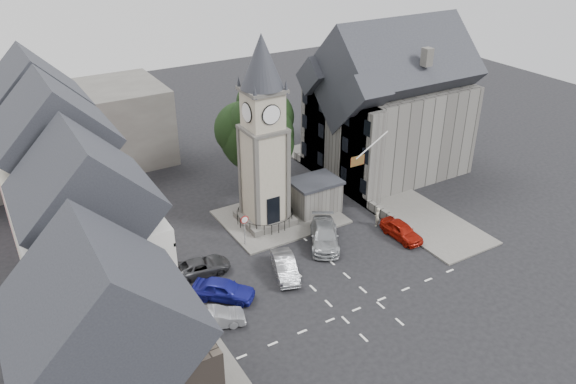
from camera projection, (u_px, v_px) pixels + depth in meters
ground at (315, 268)px, 42.79m from camera, size 120.00×120.00×0.00m
pavement_west at (130, 277)px, 41.69m from camera, size 6.00×30.00×0.14m
pavement_east at (374, 189)px, 54.26m from camera, size 6.00×26.00×0.14m
central_island at (280, 217)px, 49.52m from camera, size 10.00×8.00×0.16m
road_markings at (359, 308)px, 38.60m from camera, size 20.00×8.00×0.01m
clock_tower at (263, 135)px, 45.10m from camera, size 4.86×4.86×16.25m
stone_shelter at (315, 195)px, 49.95m from camera, size 4.30×3.30×3.08m
town_tree at (257, 125)px, 50.35m from camera, size 7.20×7.20×10.80m
warning_sign_post at (245, 225)px, 44.54m from camera, size 0.70×0.19×2.85m
terrace_pink at (46, 158)px, 44.92m from camera, size 8.10×7.60×12.80m
terrace_cream at (67, 199)px, 38.83m from camera, size 8.10×7.60×12.80m
terrace_tudor at (97, 260)px, 32.92m from camera, size 8.10×7.60×12.00m
building_sw_stone at (115, 382)px, 25.78m from camera, size 8.60×7.60×10.40m
backdrop_west at (66, 132)px, 56.84m from camera, size 20.00×10.00×8.00m
east_building at (388, 113)px, 55.28m from camera, size 14.40×11.40×12.60m
east_boundary_wall at (339, 184)px, 54.35m from camera, size 0.40×16.00×0.90m
flagpole at (372, 145)px, 46.19m from camera, size 3.68×0.10×2.74m
car_west_blue at (224, 289)px, 39.26m from camera, size 4.39×4.31×1.50m
car_west_silver at (215, 318)px, 36.77m from camera, size 4.13×2.50×1.29m
car_west_grey at (201, 267)px, 41.91m from camera, size 4.60×2.43×1.23m
car_island_silver at (285, 267)px, 41.76m from camera, size 2.80×4.60×1.43m
car_island_east at (324, 236)px, 45.45m from camera, size 4.65×5.80×1.58m
car_east_red at (402, 231)px, 46.31m from camera, size 1.72×4.11×1.39m
pedestrian at (377, 217)px, 47.98m from camera, size 0.73×0.72×1.70m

